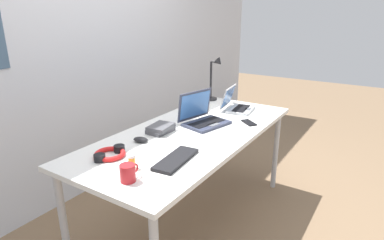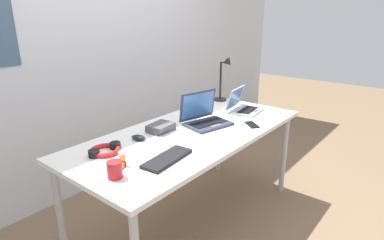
% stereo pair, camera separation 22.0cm
% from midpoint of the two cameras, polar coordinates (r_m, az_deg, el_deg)
% --- Properties ---
extents(ground_plane, '(12.00, 12.00, 0.00)m').
position_cam_midpoint_polar(ground_plane, '(2.58, 2.56, -17.57)').
color(ground_plane, '#7A6047').
extents(wall_back, '(6.00, 0.13, 2.60)m').
position_cam_midpoint_polar(wall_back, '(2.88, -15.48, 13.54)').
color(wall_back, silver).
rests_on(wall_back, ground_plane).
extents(desk, '(1.80, 0.80, 0.74)m').
position_cam_midpoint_polar(desk, '(2.25, 2.81, -3.36)').
color(desk, white).
rests_on(desk, ground_plane).
extents(desk_lamp, '(0.12, 0.18, 0.40)m').
position_cam_midpoint_polar(desk_lamp, '(2.96, 7.79, 7.05)').
color(desk_lamp, black).
rests_on(desk_lamp, desk).
extents(laptop_far_corner, '(0.37, 0.32, 0.24)m').
position_cam_midpoint_polar(laptop_far_corner, '(2.35, 5.02, 0.29)').
color(laptop_far_corner, '#33384C').
rests_on(laptop_far_corner, desk).
extents(laptop_front_right, '(0.30, 0.28, 0.20)m').
position_cam_midpoint_polar(laptop_front_right, '(2.70, 11.49, 2.27)').
color(laptop_front_right, '#B7BABC').
rests_on(laptop_front_right, desk).
extents(external_keyboard, '(0.34, 0.16, 0.02)m').
position_cam_midpoint_polar(external_keyboard, '(1.79, -0.90, -6.91)').
color(external_keyboard, black).
rests_on(external_keyboard, desk).
extents(computer_mouse, '(0.08, 0.11, 0.03)m').
position_cam_midpoint_polar(computer_mouse, '(2.07, -6.51, -3.17)').
color(computer_mouse, black).
rests_on(computer_mouse, desk).
extents(cell_phone, '(0.13, 0.15, 0.01)m').
position_cam_midpoint_polar(cell_phone, '(2.39, 13.17, -0.86)').
color(cell_phone, black).
rests_on(cell_phone, desk).
extents(headphones, '(0.21, 0.18, 0.04)m').
position_cam_midpoint_polar(headphones, '(1.93, -12.05, -5.30)').
color(headphones, red).
rests_on(headphones, desk).
extents(pill_bottle, '(0.04, 0.04, 0.08)m').
position_cam_midpoint_polar(pill_bottle, '(1.74, -8.75, -6.82)').
color(pill_bottle, gold).
rests_on(pill_bottle, desk).
extents(book_stack, '(0.19, 0.15, 0.05)m').
position_cam_midpoint_polar(book_stack, '(2.21, -2.74, -1.37)').
color(book_stack, '#4C4C51').
rests_on(book_stack, desk).
extents(coffee_mug, '(0.11, 0.08, 0.09)m').
position_cam_midpoint_polar(coffee_mug, '(1.62, -9.73, -8.72)').
color(coffee_mug, '#B21E23').
rests_on(coffee_mug, desk).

